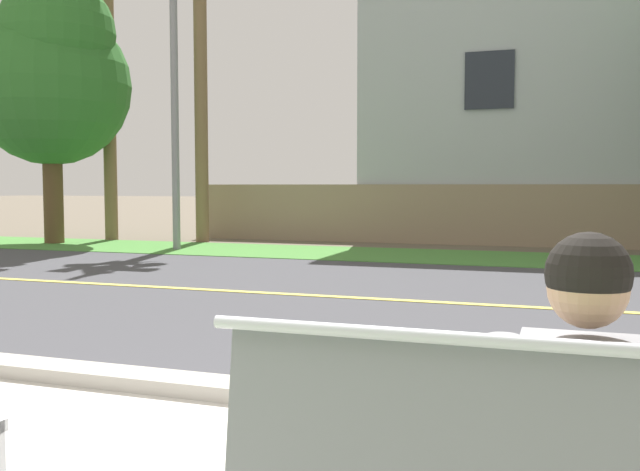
{
  "coord_description": "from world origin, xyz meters",
  "views": [
    {
      "loc": [
        1.49,
        -1.68,
        1.37
      ],
      "look_at": [
        -0.23,
        3.28,
        1.0
      ],
      "focal_mm": 39.63,
      "sensor_mm": 36.0,
      "label": 1
    }
  ],
  "objects": [
    {
      "name": "far_verge_grass",
      "position": [
        0.0,
        11.88,
        0.01
      ],
      "size": [
        48.0,
        2.8,
        0.02
      ],
      "primitive_type": "cube",
      "color": "#478438",
      "rests_on": "ground_plane"
    },
    {
      "name": "garden_wall",
      "position": [
        -0.98,
        14.88,
        0.7
      ],
      "size": [
        13.0,
        0.36,
        1.4
      ],
      "primitive_type": "cube",
      "color": "gray",
      "rests_on": "ground_plane"
    },
    {
      "name": "curb_edge",
      "position": [
        0.0,
        2.35,
        0.06
      ],
      "size": [
        44.0,
        0.3,
        0.11
      ],
      "primitive_type": "cube",
      "color": "#ADA89E",
      "rests_on": "ground_plane"
    },
    {
      "name": "seated_person_grey",
      "position": [
        1.56,
        0.39,
        0.68
      ],
      "size": [
        0.52,
        0.68,
        1.25
      ],
      "color": "black",
      "rests_on": "ground_plane"
    },
    {
      "name": "ground_plane",
      "position": [
        0.0,
        8.0,
        0.0
      ],
      "size": [
        140.0,
        140.0,
        0.0
      ],
      "primitive_type": "plane",
      "color": "#665B4C"
    },
    {
      "name": "house_across_street",
      "position": [
        2.38,
        18.08,
        3.76
      ],
      "size": [
        12.27,
        6.91,
        7.43
      ],
      "color": "#A3ADB2",
      "rests_on": "ground_plane"
    },
    {
      "name": "streetlamp",
      "position": [
        -6.31,
        11.68,
        4.1
      ],
      "size": [
        0.24,
        2.1,
        7.18
      ],
      "color": "gray",
      "rests_on": "ground_plane"
    },
    {
      "name": "road_centre_line",
      "position": [
        0.0,
        6.5,
        0.01
      ],
      "size": [
        48.0,
        0.14,
        0.01
      ],
      "primitive_type": "cube",
      "color": "#E0CC4C",
      "rests_on": "ground_plane"
    },
    {
      "name": "street_asphalt",
      "position": [
        0.0,
        6.5,
        0.0
      ],
      "size": [
        52.0,
        8.0,
        0.01
      ],
      "primitive_type": "cube",
      "color": "#424247",
      "rests_on": "ground_plane"
    },
    {
      "name": "shade_tree_far_left",
      "position": [
        -9.81,
        11.95,
        3.97
      ],
      "size": [
        3.7,
        3.7,
        6.11
      ],
      "color": "brown",
      "rests_on": "ground_plane"
    }
  ]
}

